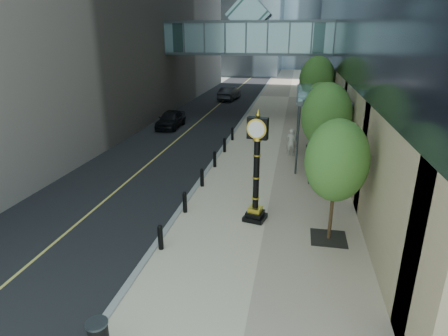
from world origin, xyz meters
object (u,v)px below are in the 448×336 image
(car_far, at_px, (229,93))
(car_near, at_px, (171,119))
(pedestrian, at_px, (291,142))
(street_clock, at_px, (256,176))

(car_far, bearing_deg, car_near, 88.19)
(pedestrian, xyz_separation_m, car_far, (-8.20, 22.35, -0.15))
(car_near, bearing_deg, pedestrian, -31.40)
(car_far, bearing_deg, street_clock, 108.93)
(car_near, bearing_deg, street_clock, -60.34)
(street_clock, relative_size, car_far, 0.96)
(pedestrian, xyz_separation_m, car_near, (-10.61, 6.44, -0.21))
(street_clock, xyz_separation_m, pedestrian, (1.29, 9.83, -1.13))
(street_clock, distance_m, pedestrian, 9.98)
(car_near, bearing_deg, car_far, 81.22)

